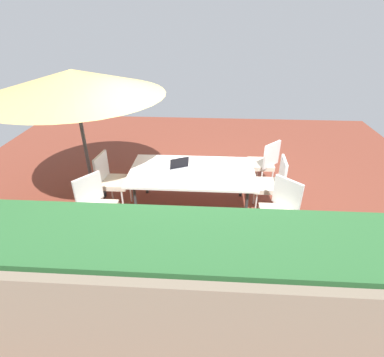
# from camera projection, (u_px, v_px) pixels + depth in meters

# --- Properties ---
(ground_plane) EXTENTS (10.00, 10.00, 0.02)m
(ground_plane) POSITION_uv_depth(u_px,v_px,m) (192.00, 208.00, 5.34)
(ground_plane) COLOR brown
(back_fence) EXTENTS (9.50, 0.08, 1.52)m
(back_fence) POSITION_uv_depth(u_px,v_px,m) (167.00, 353.00, 2.31)
(back_fence) COLOR #7F705B
(back_fence) RESTS_ON ground_plane
(hedge_row) EXTENTS (6.30, 0.89, 1.35)m
(hedge_row) POSITION_uv_depth(u_px,v_px,m) (177.00, 289.00, 2.95)
(hedge_row) COLOR #2D6633
(hedge_row) RESTS_ON ground_plane
(dining_table) EXTENTS (2.06, 1.16, 0.73)m
(dining_table) POSITION_uv_depth(u_px,v_px,m) (192.00, 173.00, 5.00)
(dining_table) COLOR white
(dining_table) RESTS_ON ground_plane
(patio_umbrella) EXTENTS (2.83, 2.83, 2.27)m
(patio_umbrella) POSITION_uv_depth(u_px,v_px,m) (73.00, 83.00, 4.64)
(patio_umbrella) COLOR #4C4C4C
(patio_umbrella) RESTS_ON ground_plane
(chair_southwest) EXTENTS (0.59, 0.59, 0.98)m
(chair_southwest) POSITION_uv_depth(u_px,v_px,m) (264.00, 162.00, 5.66)
(chair_southwest) COLOR beige
(chair_southwest) RESTS_ON ground_plane
(chair_northwest) EXTENTS (0.59, 0.59, 0.98)m
(chair_northwest) POSITION_uv_depth(u_px,v_px,m) (280.00, 209.00, 4.33)
(chair_northwest) COLOR beige
(chair_northwest) RESTS_ON ground_plane
(chair_east) EXTENTS (0.49, 0.48, 0.98)m
(chair_east) POSITION_uv_depth(u_px,v_px,m) (111.00, 179.00, 5.11)
(chair_east) COLOR beige
(chair_east) RESTS_ON ground_plane
(chair_northeast) EXTENTS (0.58, 0.58, 0.98)m
(chair_northeast) POSITION_uv_depth(u_px,v_px,m) (96.00, 205.00, 4.43)
(chair_northeast) COLOR beige
(chair_northeast) RESTS_ON ground_plane
(chair_west) EXTENTS (0.47, 0.46, 0.98)m
(chair_west) POSITION_uv_depth(u_px,v_px,m) (272.00, 182.00, 5.00)
(chair_west) COLOR beige
(chair_west) RESTS_ON ground_plane
(laptop) EXTENTS (0.39, 0.36, 0.21)m
(laptop) POSITION_uv_depth(u_px,v_px,m) (178.00, 165.00, 5.06)
(laptop) COLOR #B7B7BC
(laptop) RESTS_ON dining_table
(cup) EXTENTS (0.08, 0.08, 0.12)m
(cup) POSITION_uv_depth(u_px,v_px,m) (203.00, 162.00, 5.12)
(cup) COLOR white
(cup) RESTS_ON dining_table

